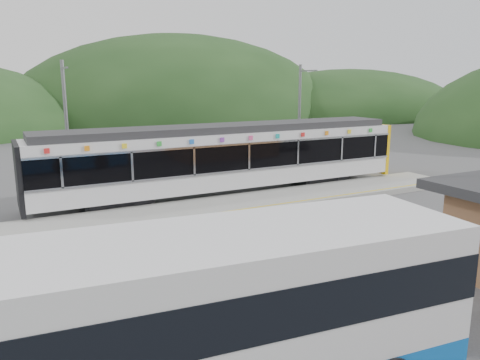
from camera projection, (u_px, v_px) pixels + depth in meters
name	position (u px, v px, depth m)	size (l,w,h in m)	color
ground	(277.00, 226.00, 19.78)	(120.00, 120.00, 0.00)	#4C4C4F
hills	(319.00, 186.00, 27.18)	(146.00, 149.00, 26.00)	#1E3D19
platform	(241.00, 204.00, 22.61)	(26.00, 3.20, 0.30)	#9E9E99
yellow_line	(254.00, 208.00, 21.45)	(26.00, 0.10, 0.01)	yellow
train	(228.00, 156.00, 24.83)	(20.44, 3.01, 3.74)	black
catenary_mast_west	(67.00, 129.00, 23.24)	(0.18, 1.80, 7.00)	slate
catenary_mast_east	(299.00, 119.00, 29.62)	(0.18, 1.80, 7.00)	slate
bus	(150.00, 337.00, 8.21)	(12.39, 4.01, 3.32)	blue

